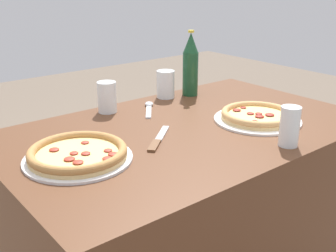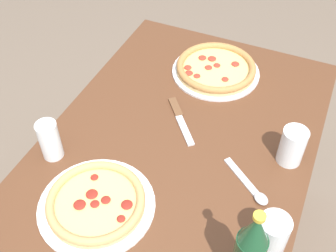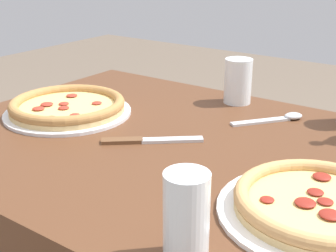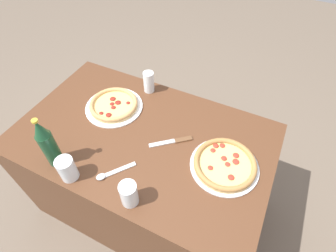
{
  "view_description": "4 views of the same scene",
  "coord_description": "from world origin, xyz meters",
  "px_view_note": "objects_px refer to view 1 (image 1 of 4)",
  "views": [
    {
      "loc": [
        0.93,
        1.04,
        1.23
      ],
      "look_at": [
        0.11,
        0.03,
        0.76
      ],
      "focal_mm": 45.0,
      "sensor_mm": 36.0,
      "label": 1
    },
    {
      "loc": [
        -0.75,
        -0.32,
        1.69
      ],
      "look_at": [
        0.07,
        0.04,
        0.77
      ],
      "focal_mm": 45.0,
      "sensor_mm": 36.0,
      "label": 2
    },
    {
      "loc": [
        -0.42,
        0.76,
        1.11
      ],
      "look_at": [
        0.07,
        0.08,
        0.79
      ],
      "focal_mm": 50.0,
      "sensor_mm": 36.0,
      "label": 3
    },
    {
      "loc": [
        0.48,
        -0.7,
        1.75
      ],
      "look_at": [
        0.1,
        0.08,
        0.76
      ],
      "focal_mm": 28.0,
      "sensor_mm": 36.0,
      "label": 4
    }
  ],
  "objects_px": {
    "pizza_pepperoni": "(257,116)",
    "beer_bottle": "(190,65)",
    "pizza_salami": "(78,154)",
    "glass_orange_juice": "(107,98)",
    "glass_red_wine": "(166,85)",
    "glass_lemonade": "(289,129)",
    "spoon": "(149,107)",
    "knife": "(158,139)"
  },
  "relations": [
    {
      "from": "pizza_salami",
      "to": "glass_red_wine",
      "type": "xyz_separation_m",
      "value": [
        -0.6,
        -0.35,
        0.03
      ]
    },
    {
      "from": "spoon",
      "to": "pizza_salami",
      "type": "bearing_deg",
      "value": 30.47
    },
    {
      "from": "knife",
      "to": "beer_bottle",
      "type": "bearing_deg",
      "value": -142.49
    },
    {
      "from": "pizza_salami",
      "to": "glass_orange_juice",
      "type": "distance_m",
      "value": 0.45
    },
    {
      "from": "pizza_salami",
      "to": "beer_bottle",
      "type": "relative_size",
      "value": 1.12
    },
    {
      "from": "glass_orange_juice",
      "to": "beer_bottle",
      "type": "bearing_deg",
      "value": 177.3
    },
    {
      "from": "glass_red_wine",
      "to": "spoon",
      "type": "distance_m",
      "value": 0.18
    },
    {
      "from": "pizza_pepperoni",
      "to": "glass_lemonade",
      "type": "height_order",
      "value": "glass_lemonade"
    },
    {
      "from": "glass_orange_juice",
      "to": "glass_red_wine",
      "type": "xyz_separation_m",
      "value": [
        -0.3,
        -0.02,
        -0.0
      ]
    },
    {
      "from": "beer_bottle",
      "to": "knife",
      "type": "bearing_deg",
      "value": 37.51
    },
    {
      "from": "pizza_pepperoni",
      "to": "beer_bottle",
      "type": "height_order",
      "value": "beer_bottle"
    },
    {
      "from": "pizza_salami",
      "to": "pizza_pepperoni",
      "type": "distance_m",
      "value": 0.68
    },
    {
      "from": "glass_orange_juice",
      "to": "spoon",
      "type": "relative_size",
      "value": 0.73
    },
    {
      "from": "glass_lemonade",
      "to": "knife",
      "type": "distance_m",
      "value": 0.41
    },
    {
      "from": "pizza_pepperoni",
      "to": "knife",
      "type": "xyz_separation_m",
      "value": [
        0.4,
        -0.08,
        -0.02
      ]
    },
    {
      "from": "glass_red_wine",
      "to": "beer_bottle",
      "type": "relative_size",
      "value": 0.42
    },
    {
      "from": "glass_orange_juice",
      "to": "spoon",
      "type": "height_order",
      "value": "glass_orange_juice"
    },
    {
      "from": "glass_red_wine",
      "to": "glass_lemonade",
      "type": "distance_m",
      "value": 0.67
    },
    {
      "from": "pizza_salami",
      "to": "beer_bottle",
      "type": "xyz_separation_m",
      "value": [
        -0.71,
        -0.31,
        0.11
      ]
    },
    {
      "from": "pizza_salami",
      "to": "knife",
      "type": "height_order",
      "value": "pizza_salami"
    },
    {
      "from": "beer_bottle",
      "to": "pizza_salami",
      "type": "bearing_deg",
      "value": 23.7
    },
    {
      "from": "beer_bottle",
      "to": "knife",
      "type": "xyz_separation_m",
      "value": [
        0.44,
        0.34,
        -0.13
      ]
    },
    {
      "from": "knife",
      "to": "spoon",
      "type": "relative_size",
      "value": 1.13
    },
    {
      "from": "pizza_pepperoni",
      "to": "knife",
      "type": "height_order",
      "value": "pizza_pepperoni"
    },
    {
      "from": "pizza_pepperoni",
      "to": "glass_orange_juice",
      "type": "relative_size",
      "value": 2.65
    },
    {
      "from": "pizza_salami",
      "to": "pizza_pepperoni",
      "type": "xyz_separation_m",
      "value": [
        -0.67,
        0.1,
        -0.0
      ]
    },
    {
      "from": "knife",
      "to": "spoon",
      "type": "bearing_deg",
      "value": -121.51
    },
    {
      "from": "glass_lemonade",
      "to": "knife",
      "type": "relative_size",
      "value": 0.69
    },
    {
      "from": "glass_lemonade",
      "to": "beer_bottle",
      "type": "xyz_separation_m",
      "value": [
        -0.15,
        -0.63,
        0.08
      ]
    },
    {
      "from": "glass_lemonade",
      "to": "beer_bottle",
      "type": "height_order",
      "value": "beer_bottle"
    },
    {
      "from": "spoon",
      "to": "pizza_pepperoni",
      "type": "bearing_deg",
      "value": 120.88
    },
    {
      "from": "pizza_pepperoni",
      "to": "spoon",
      "type": "height_order",
      "value": "pizza_pepperoni"
    },
    {
      "from": "pizza_pepperoni",
      "to": "glass_orange_juice",
      "type": "distance_m",
      "value": 0.57
    },
    {
      "from": "glass_lemonade",
      "to": "spoon",
      "type": "relative_size",
      "value": 0.78
    },
    {
      "from": "spoon",
      "to": "glass_lemonade",
      "type": "bearing_deg",
      "value": 101.02
    },
    {
      "from": "glass_red_wine",
      "to": "glass_lemonade",
      "type": "bearing_deg",
      "value": 86.68
    },
    {
      "from": "glass_lemonade",
      "to": "pizza_pepperoni",
      "type": "bearing_deg",
      "value": -116.87
    },
    {
      "from": "glass_red_wine",
      "to": "knife",
      "type": "height_order",
      "value": "glass_red_wine"
    },
    {
      "from": "pizza_salami",
      "to": "glass_lemonade",
      "type": "xyz_separation_m",
      "value": [
        -0.56,
        0.32,
        0.04
      ]
    },
    {
      "from": "pizza_salami",
      "to": "glass_orange_juice",
      "type": "relative_size",
      "value": 2.65
    },
    {
      "from": "pizza_salami",
      "to": "spoon",
      "type": "xyz_separation_m",
      "value": [
        -0.45,
        -0.27,
        -0.01
      ]
    },
    {
      "from": "pizza_salami",
      "to": "pizza_pepperoni",
      "type": "bearing_deg",
      "value": 171.27
    }
  ]
}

